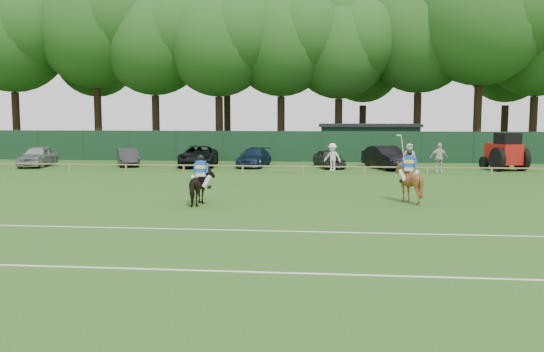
# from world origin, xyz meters

# --- Properties ---
(ground) EXTENTS (160.00, 160.00, 0.00)m
(ground) POSITION_xyz_m (0.00, 0.00, 0.00)
(ground) COLOR #1E4C14
(ground) RESTS_ON ground
(horse_dark) EXTENTS (0.87, 1.85, 1.55)m
(horse_dark) POSITION_xyz_m (-2.65, 4.18, 0.78)
(horse_dark) COLOR black
(horse_dark) RESTS_ON ground
(horse_chestnut) EXTENTS (1.79, 1.91, 1.75)m
(horse_chestnut) POSITION_xyz_m (6.21, 5.81, 0.88)
(horse_chestnut) COLOR brown
(horse_chestnut) RESTS_ON ground
(sedan_silver) EXTENTS (2.31, 4.68, 1.53)m
(sedan_silver) POSITION_xyz_m (-18.73, 20.84, 0.77)
(sedan_silver) COLOR #A7A8AC
(sedan_silver) RESTS_ON ground
(sedan_grey) EXTENTS (2.93, 4.25, 1.33)m
(sedan_grey) POSITION_xyz_m (-12.31, 22.05, 0.66)
(sedan_grey) COLOR #2F3032
(sedan_grey) RESTS_ON ground
(suv_black) EXTENTS (3.11, 5.74, 1.53)m
(suv_black) POSITION_xyz_m (-6.93, 22.08, 0.76)
(suv_black) COLOR black
(suv_black) RESTS_ON ground
(sedan_navy) EXTENTS (2.33, 4.80, 1.35)m
(sedan_navy) POSITION_xyz_m (-2.81, 22.24, 0.67)
(sedan_navy) COLOR #13233E
(sedan_navy) RESTS_ON ground
(hatch_grey) EXTENTS (2.68, 4.19, 1.33)m
(hatch_grey) POSITION_xyz_m (2.67, 22.00, 0.66)
(hatch_grey) COLOR #323235
(hatch_grey) RESTS_ON ground
(estate_black) EXTENTS (3.35, 5.14, 1.60)m
(estate_black) POSITION_xyz_m (6.71, 21.61, 0.80)
(estate_black) COLOR black
(estate_black) RESTS_ON ground
(spectator_left) EXTENTS (1.38, 1.10, 1.87)m
(spectator_left) POSITION_xyz_m (2.93, 19.86, 0.93)
(spectator_left) COLOR white
(spectator_left) RESTS_ON ground
(spectator_mid) EXTENTS (1.20, 0.60, 1.97)m
(spectator_mid) POSITION_xyz_m (9.92, 19.18, 0.98)
(spectator_mid) COLOR silver
(spectator_mid) RESTS_ON ground
(spectator_right) EXTENTS (0.97, 0.69, 1.86)m
(spectator_right) POSITION_xyz_m (8.19, 20.58, 0.93)
(spectator_right) COLOR beige
(spectator_right) RESTS_ON ground
(rider_dark) EXTENTS (0.94, 0.38, 1.41)m
(rider_dark) POSITION_xyz_m (-2.65, 4.16, 1.49)
(rider_dark) COLOR silver
(rider_dark) RESTS_ON ground
(rider_chestnut) EXTENTS (0.93, 0.71, 2.05)m
(rider_chestnut) POSITION_xyz_m (6.21, 5.80, 1.65)
(rider_chestnut) COLOR silver
(rider_chestnut) RESTS_ON ground
(pitch_lines) EXTENTS (60.00, 5.10, 0.01)m
(pitch_lines) POSITION_xyz_m (0.00, -3.50, 0.01)
(pitch_lines) COLOR silver
(pitch_lines) RESTS_ON ground
(pitch_rail) EXTENTS (62.10, 0.10, 0.50)m
(pitch_rail) POSITION_xyz_m (0.00, 18.00, 0.45)
(pitch_rail) COLOR #997F5B
(pitch_rail) RESTS_ON ground
(perimeter_fence) EXTENTS (92.08, 0.08, 2.50)m
(perimeter_fence) POSITION_xyz_m (0.00, 27.00, 1.25)
(perimeter_fence) COLOR #14351E
(perimeter_fence) RESTS_ON ground
(utility_shed) EXTENTS (8.40, 4.40, 3.04)m
(utility_shed) POSITION_xyz_m (6.00, 30.00, 1.54)
(utility_shed) COLOR #14331E
(utility_shed) RESTS_ON ground
(tree_row) EXTENTS (96.00, 12.00, 21.00)m
(tree_row) POSITION_xyz_m (2.00, 35.00, 0.00)
(tree_row) COLOR #26561C
(tree_row) RESTS_ON ground
(tractor) EXTENTS (2.81, 3.51, 2.59)m
(tractor) POSITION_xyz_m (14.74, 21.34, 1.22)
(tractor) COLOR #AB160F
(tractor) RESTS_ON ground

